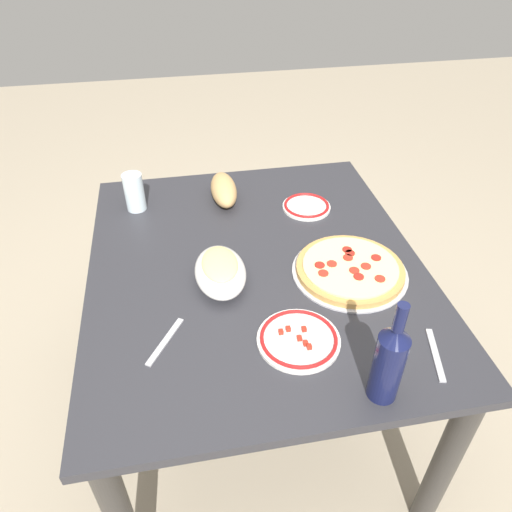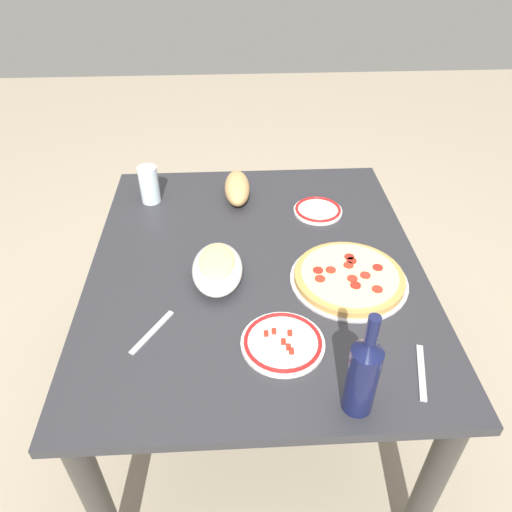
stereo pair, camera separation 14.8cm
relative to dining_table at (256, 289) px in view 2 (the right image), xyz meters
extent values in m
plane|color=tan|center=(0.00, 0.00, -0.59)|extent=(8.00, 8.00, 0.00)
cube|color=#2D2D33|center=(0.00, 0.00, 0.09)|extent=(1.20, 1.02, 0.03)
cylinder|color=#33302D|center=(-0.54, -0.45, -0.26)|extent=(0.07, 0.07, 0.67)
cylinder|color=#33302D|center=(0.54, -0.45, -0.26)|extent=(0.07, 0.07, 0.67)
cylinder|color=#33302D|center=(-0.54, 0.45, -0.26)|extent=(0.07, 0.07, 0.67)
cylinder|color=#33302D|center=(0.54, 0.45, -0.26)|extent=(0.07, 0.07, 0.67)
cylinder|color=#B7B7BC|center=(0.10, 0.27, 0.11)|extent=(0.35, 0.35, 0.01)
cylinder|color=tan|center=(0.10, 0.27, 0.12)|extent=(0.33, 0.33, 0.02)
cylinder|color=beige|center=(0.10, 0.27, 0.13)|extent=(0.29, 0.29, 0.01)
cylinder|color=maroon|center=(0.04, 0.29, 0.14)|extent=(0.03, 0.03, 0.00)
cylinder|color=maroon|center=(0.08, 0.36, 0.14)|extent=(0.03, 0.03, 0.00)
cylinder|color=#B22D1E|center=(0.12, 0.27, 0.14)|extent=(0.03, 0.03, 0.00)
cylinder|color=#B22D1E|center=(0.17, 0.33, 0.14)|extent=(0.03, 0.03, 0.00)
cylinder|color=maroon|center=(0.15, 0.28, 0.14)|extent=(0.03, 0.03, 0.00)
cylinder|color=#B22D1E|center=(0.08, 0.22, 0.14)|extent=(0.03, 0.03, 0.00)
cylinder|color=#B22D1E|center=(0.12, 0.18, 0.14)|extent=(0.03, 0.03, 0.00)
cylinder|color=maroon|center=(0.02, 0.29, 0.14)|extent=(0.03, 0.03, 0.00)
cylinder|color=maroon|center=(0.08, 0.18, 0.14)|extent=(0.03, 0.03, 0.00)
cylinder|color=#B22D1E|center=(0.06, 0.27, 0.14)|extent=(0.03, 0.03, 0.00)
cylinder|color=#B22D1E|center=(0.11, 0.31, 0.14)|extent=(0.03, 0.03, 0.00)
ellipsoid|color=white|center=(0.06, -0.12, 0.14)|extent=(0.24, 0.15, 0.07)
ellipsoid|color=#AD2819|center=(0.06, -0.12, 0.15)|extent=(0.20, 0.12, 0.03)
ellipsoid|color=#EFD684|center=(0.06, -0.12, 0.17)|extent=(0.17, 0.10, 0.02)
cylinder|color=#141942|center=(0.52, 0.20, 0.20)|extent=(0.07, 0.07, 0.19)
cone|color=#141942|center=(0.52, 0.20, 0.31)|extent=(0.07, 0.07, 0.03)
cylinder|color=#141942|center=(0.52, 0.20, 0.36)|extent=(0.03, 0.03, 0.07)
cylinder|color=silver|center=(-0.39, -0.37, 0.18)|extent=(0.07, 0.07, 0.14)
cylinder|color=white|center=(-0.28, 0.24, 0.11)|extent=(0.17, 0.17, 0.01)
torus|color=red|center=(-0.28, 0.24, 0.12)|extent=(0.16, 0.16, 0.01)
cylinder|color=white|center=(0.33, 0.05, 0.11)|extent=(0.22, 0.22, 0.01)
torus|color=red|center=(0.33, 0.05, 0.12)|extent=(0.20, 0.20, 0.01)
cube|color=#AD2819|center=(0.31, 0.07, 0.12)|extent=(0.01, 0.01, 0.01)
cube|color=#AD2819|center=(0.34, 0.05, 0.12)|extent=(0.01, 0.01, 0.01)
cube|color=#AD2819|center=(0.30, 0.03, 0.12)|extent=(0.01, 0.01, 0.01)
cube|color=#AD2819|center=(0.31, 0.01, 0.12)|extent=(0.01, 0.01, 0.01)
cube|color=#AD2819|center=(0.37, 0.07, 0.12)|extent=(0.01, 0.01, 0.01)
cube|color=#AD2819|center=(0.36, 0.06, 0.12)|extent=(0.01, 0.01, 0.01)
ellipsoid|color=tan|center=(-0.39, -0.05, 0.15)|extent=(0.22, 0.09, 0.08)
cube|color=#B7B7BC|center=(0.44, 0.38, 0.11)|extent=(0.17, 0.06, 0.00)
cube|color=#B7B7BC|center=(0.27, -0.29, 0.11)|extent=(0.15, 0.10, 0.00)
camera|label=1|loc=(1.14, -0.21, 1.06)|focal=33.89mm
camera|label=2|loc=(1.16, -0.06, 1.06)|focal=33.89mm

